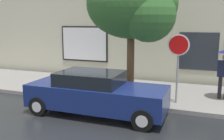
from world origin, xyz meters
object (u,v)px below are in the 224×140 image
Objects in this scene: parked_car at (96,93)px; stop_sign at (178,55)px; street_tree at (135,7)px; fire_hydrant at (56,81)px.

parked_car is 3.21m from stop_sign.
street_tree is (0.81, 1.80, 2.90)m from parked_car.
fire_hydrant is 4.81m from street_tree.
street_tree reaches higher than parked_car.
parked_car is 3.49m from fire_hydrant.
fire_hydrant is at bearing 176.60° from street_tree.
parked_car is 6.60× the size of fire_hydrant.
fire_hydrant is 0.14× the size of street_tree.
stop_sign is at bearing 34.60° from parked_car.
stop_sign is (1.65, -0.11, -1.70)m from street_tree.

